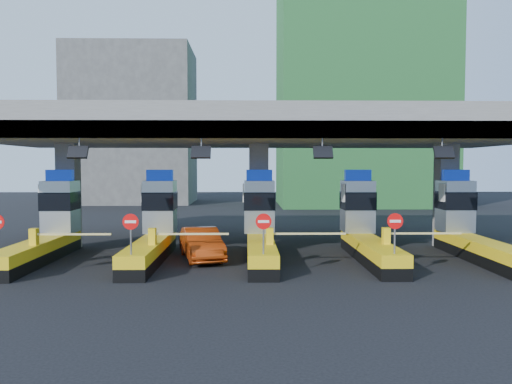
{
  "coord_description": "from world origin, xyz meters",
  "views": [
    {
      "loc": [
        -0.64,
        -23.34,
        4.34
      ],
      "look_at": [
        -0.2,
        0.0,
        3.12
      ],
      "focal_mm": 35.0,
      "sensor_mm": 36.0,
      "label": 1
    }
  ],
  "objects": [
    {
      "name": "ground",
      "position": [
        0.0,
        0.0,
        0.0
      ],
      "size": [
        120.0,
        120.0,
        0.0
      ],
      "primitive_type": "plane",
      "color": "black",
      "rests_on": "ground"
    },
    {
      "name": "toll_canopy",
      "position": [
        0.0,
        2.87,
        6.13
      ],
      "size": [
        28.0,
        12.09,
        7.0
      ],
      "color": "slate",
      "rests_on": "ground"
    },
    {
      "name": "toll_lane_far_left",
      "position": [
        -10.0,
        0.28,
        1.4
      ],
      "size": [
        4.43,
        8.0,
        4.16
      ],
      "color": "black",
      "rests_on": "ground"
    },
    {
      "name": "toll_lane_left",
      "position": [
        -5.0,
        0.28,
        1.4
      ],
      "size": [
        4.43,
        8.0,
        4.16
      ],
      "color": "black",
      "rests_on": "ground"
    },
    {
      "name": "toll_lane_center",
      "position": [
        0.0,
        0.28,
        1.4
      ],
      "size": [
        4.43,
        8.0,
        4.16
      ],
      "color": "black",
      "rests_on": "ground"
    },
    {
      "name": "toll_lane_right",
      "position": [
        5.0,
        0.28,
        1.4
      ],
      "size": [
        4.43,
        8.0,
        4.16
      ],
      "color": "black",
      "rests_on": "ground"
    },
    {
      "name": "toll_lane_far_right",
      "position": [
        10.0,
        0.28,
        1.4
      ],
      "size": [
        4.43,
        8.0,
        4.16
      ],
      "color": "black",
      "rests_on": "ground"
    },
    {
      "name": "bg_building_scaffold",
      "position": [
        12.0,
        32.0,
        14.0
      ],
      "size": [
        18.0,
        12.0,
        28.0
      ],
      "primitive_type": "cube",
      "color": "#1E5926",
      "rests_on": "ground"
    },
    {
      "name": "bg_building_concrete",
      "position": [
        -14.0,
        36.0,
        9.0
      ],
      "size": [
        14.0,
        10.0,
        18.0
      ],
      "primitive_type": "cube",
      "color": "#4C4C49",
      "rests_on": "ground"
    },
    {
      "name": "red_car",
      "position": [
        -2.74,
        -0.3,
        0.73
      ],
      "size": [
        2.61,
        4.66,
        1.45
      ],
      "primitive_type": "imported",
      "rotation": [
        0.0,
        0.0,
        0.26
      ],
      "color": "#AA350D",
      "rests_on": "ground"
    }
  ]
}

